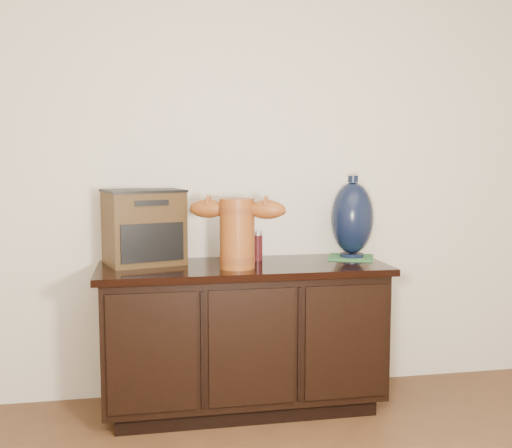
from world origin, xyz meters
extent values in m
plane|color=silver|center=(0.00, 2.50, 1.30)|extent=(4.50, 0.00, 4.50)
cube|color=black|center=(0.00, 2.23, 0.04)|extent=(1.29, 0.45, 0.08)
cube|color=black|center=(0.00, 2.23, 0.40)|extent=(1.40, 0.50, 0.64)
cube|color=black|center=(0.00, 2.23, 0.74)|extent=(1.46, 0.56, 0.03)
cube|color=black|center=(-0.47, 1.97, 0.40)|extent=(0.41, 0.01, 0.56)
cube|color=black|center=(0.00, 1.97, 0.40)|extent=(0.41, 0.01, 0.56)
cube|color=black|center=(0.47, 1.97, 0.40)|extent=(0.41, 0.01, 0.56)
cylinder|color=#934B1A|center=(-0.04, 2.13, 0.93)|extent=(0.22, 0.22, 0.34)
cylinder|color=#461C0D|center=(-0.04, 2.13, 0.80)|extent=(0.23, 0.23, 0.03)
cylinder|color=#461C0D|center=(-0.04, 2.13, 1.04)|extent=(0.23, 0.23, 0.03)
ellipsoid|color=#934B1A|center=(-0.18, 2.19, 1.05)|extent=(0.20, 0.15, 0.09)
ellipsoid|color=#934B1A|center=(0.09, 2.08, 1.05)|extent=(0.20, 0.15, 0.09)
cube|color=#3A250E|center=(-0.49, 2.36, 0.94)|extent=(0.44, 0.39, 0.37)
cube|color=black|center=(-0.45, 2.21, 0.88)|extent=(0.31, 0.10, 0.19)
cube|color=black|center=(-0.49, 2.36, 1.13)|extent=(0.45, 0.40, 0.01)
cube|color=#32703A|center=(0.61, 2.33, 0.76)|extent=(0.31, 0.31, 0.01)
cylinder|color=black|center=(0.62, 2.33, 0.77)|extent=(0.13, 0.13, 0.02)
ellipsoid|color=black|center=(0.62, 2.33, 0.97)|extent=(0.30, 0.30, 0.39)
cylinder|color=black|center=(0.62, 2.33, 1.18)|extent=(0.05, 0.05, 0.04)
cylinder|color=maroon|center=(0.10, 2.34, 0.82)|extent=(0.05, 0.05, 0.13)
cylinder|color=silver|center=(0.10, 2.34, 0.90)|extent=(0.05, 0.05, 0.02)
camera|label=1|loc=(-0.49, -0.74, 1.27)|focal=42.00mm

